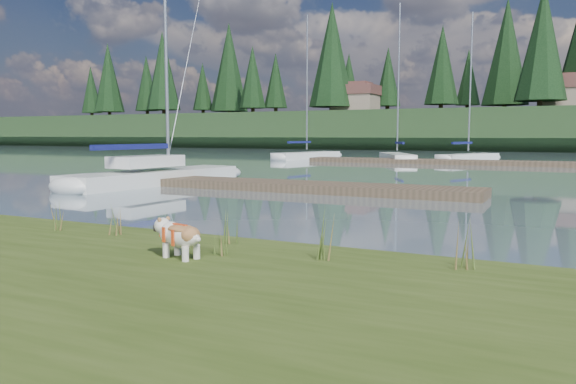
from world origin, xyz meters
The scene contains 23 objects.
ground centered at (0.00, 30.00, 0.00)m, with size 200.00×200.00×0.00m, color slate.
ridge centered at (0.00, 73.00, 2.50)m, with size 200.00×20.00×5.00m, color black.
bulldog centered at (1.46, -3.19, 0.67)m, with size 0.88×0.46×0.52m.
sailboat_main centered at (-8.81, 9.50, 0.42)m, with size 2.67×9.71×13.71m.
dock_near centered at (-4.00, 9.00, 0.15)m, with size 16.00×2.00×0.30m, color #4C3D2C.
dock_far centered at (2.00, 30.00, 0.15)m, with size 26.00×2.20×0.30m, color #4C3D2C.
sailboat_bg_0 centered at (-12.94, 33.79, 0.32)m, with size 3.52×8.30×11.81m.
sailboat_bg_1 centered at (-5.78, 33.62, 0.33)m, with size 4.91×7.88×11.93m.
sailboat_bg_2 centered at (-0.24, 35.35, 0.33)m, with size 4.20×7.35×11.14m.
weed_0 centered at (-0.57, -2.24, 0.64)m, with size 0.17×0.14×0.69m.
weed_1 centered at (1.55, -2.03, 0.57)m, with size 0.17×0.14×0.53m.
weed_2 centered at (3.28, -2.45, 0.66)m, with size 0.17×0.14×0.75m.
weed_3 centered at (-1.79, -2.37, 0.60)m, with size 0.17×0.14×0.61m.
weed_4 centered at (1.85, -2.78, 0.50)m, with size 0.17×0.14×0.35m.
weed_5 centered at (5.02, -2.14, 0.62)m, with size 0.17×0.14×0.63m.
mud_lip centered at (0.00, -1.60, 0.07)m, with size 60.00×0.50×0.14m, color #33281C.
conifer_0 centered at (-55.00, 67.00, 12.64)m, with size 5.72×5.72×14.15m.
conifer_1 centered at (-40.00, 71.00, 11.28)m, with size 4.40×4.40×11.30m.
conifer_2 centered at (-25.00, 68.00, 13.54)m, with size 6.60×6.60×16.05m.
conifer_3 centered at (-10.00, 72.00, 11.74)m, with size 4.84×4.84×12.25m.
conifer_4 centered at (3.00, 66.00, 13.09)m, with size 6.16×6.16×15.10m.
house_0 centered at (-22.00, 70.00, 7.31)m, with size 6.30×5.30×4.65m.
house_1 centered at (6.00, 71.00, 7.31)m, with size 6.30×5.30×4.65m.
Camera 1 is at (6.11, -9.26, 2.02)m, focal length 35.00 mm.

